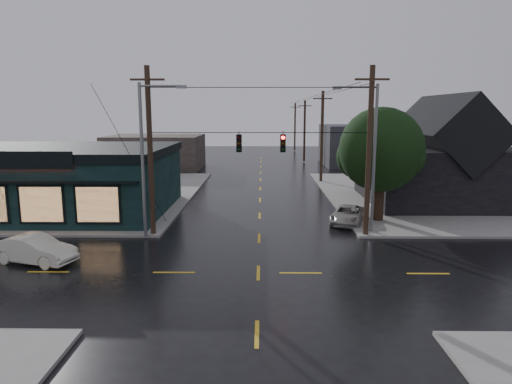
{
  "coord_description": "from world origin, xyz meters",
  "views": [
    {
      "loc": [
        0.16,
        -20.54,
        7.52
      ],
      "look_at": [
        -0.17,
        4.42,
        3.11
      ],
      "focal_mm": 32.0,
      "sensor_mm": 36.0,
      "label": 1
    }
  ],
  "objects_px": {
    "sedan_cream": "(35,249)",
    "suv_silver": "(348,215)",
    "utility_pole_nw": "(154,236)",
    "utility_pole_ne": "(365,236)",
    "corner_tree": "(381,150)"
  },
  "relations": [
    {
      "from": "sedan_cream",
      "to": "suv_silver",
      "type": "bearing_deg",
      "value": -46.44
    },
    {
      "from": "utility_pole_ne",
      "to": "sedan_cream",
      "type": "height_order",
      "value": "utility_pole_ne"
    },
    {
      "from": "sedan_cream",
      "to": "utility_pole_ne",
      "type": "bearing_deg",
      "value": -56.38
    },
    {
      "from": "utility_pole_nw",
      "to": "suv_silver",
      "type": "bearing_deg",
      "value": 14.84
    },
    {
      "from": "utility_pole_nw",
      "to": "utility_pole_ne",
      "type": "xyz_separation_m",
      "value": [
        13.0,
        0.0,
        0.0
      ]
    },
    {
      "from": "suv_silver",
      "to": "utility_pole_nw",
      "type": "bearing_deg",
      "value": -146.85
    },
    {
      "from": "utility_pole_ne",
      "to": "sedan_cream",
      "type": "relative_size",
      "value": 2.36
    },
    {
      "from": "utility_pole_ne",
      "to": "sedan_cream",
      "type": "bearing_deg",
      "value": -163.63
    },
    {
      "from": "utility_pole_nw",
      "to": "suv_silver",
      "type": "distance_m",
      "value": 12.94
    },
    {
      "from": "utility_pole_ne",
      "to": "utility_pole_nw",
      "type": "bearing_deg",
      "value": 180.0
    },
    {
      "from": "utility_pole_nw",
      "to": "sedan_cream",
      "type": "bearing_deg",
      "value": -132.26
    },
    {
      "from": "utility_pole_nw",
      "to": "utility_pole_ne",
      "type": "bearing_deg",
      "value": 0.0
    },
    {
      "from": "corner_tree",
      "to": "sedan_cream",
      "type": "relative_size",
      "value": 1.79
    },
    {
      "from": "utility_pole_nw",
      "to": "utility_pole_ne",
      "type": "relative_size",
      "value": 1.0
    },
    {
      "from": "sedan_cream",
      "to": "suv_silver",
      "type": "relative_size",
      "value": 1.01
    }
  ]
}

